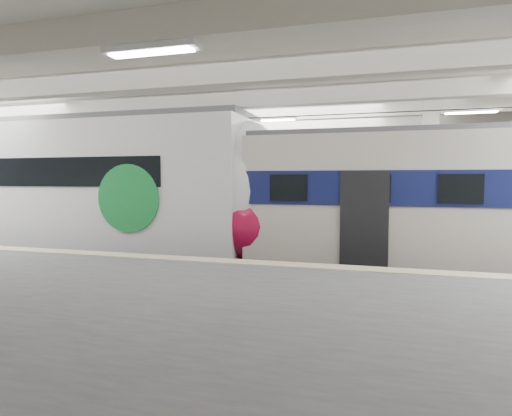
% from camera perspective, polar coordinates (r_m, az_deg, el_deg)
% --- Properties ---
extents(station_hall, '(36.00, 24.00, 5.75)m').
position_cam_1_polar(station_hall, '(10.90, -2.33, 5.57)').
color(station_hall, black).
rests_on(station_hall, ground).
extents(modern_emu, '(15.36, 3.17, 4.88)m').
position_cam_1_polar(modern_emu, '(15.24, -21.42, 1.63)').
color(modern_emu, silver).
rests_on(modern_emu, ground).
extents(older_rer, '(12.67, 2.80, 4.22)m').
position_cam_1_polar(older_rer, '(12.39, 28.95, 0.10)').
color(older_rer, beige).
rests_on(older_rer, ground).
extents(far_train, '(14.66, 3.64, 4.62)m').
position_cam_1_polar(far_train, '(19.80, -11.23, 2.25)').
color(far_train, silver).
rests_on(far_train, ground).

